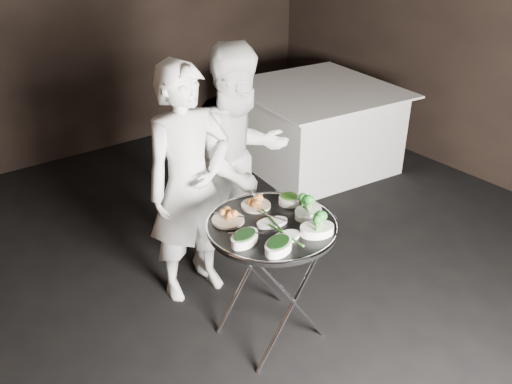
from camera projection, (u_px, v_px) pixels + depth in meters
floor at (279, 346)px, 3.36m from camera, size 6.00×7.00×0.05m
wall_back at (46, 10)px, 5.11m from camera, size 6.00×0.05×3.00m
tray_stand at (271, 276)px, 3.21m from camera, size 0.54×0.46×0.79m
serving_tray at (272, 226)px, 3.04m from camera, size 0.75×0.75×0.04m
potato_plate_a at (228, 217)px, 3.05m from camera, size 0.18×0.18×0.07m
potato_plate_b at (256, 203)px, 3.20m from camera, size 0.18×0.18×0.06m
greens_bowl at (289, 199)px, 3.23m from camera, size 0.13×0.13×0.07m
asparagus_plate_a at (272, 222)px, 3.03m from camera, size 0.20×0.14×0.04m
asparagus_plate_b at (286, 236)px, 2.90m from camera, size 0.19×0.11×0.04m
spinach_bowl_a at (245, 237)px, 2.86m from camera, size 0.21×0.16×0.08m
spinach_bowl_b at (278, 245)px, 2.79m from camera, size 0.22×0.18×0.08m
broccoli_bowl_a at (308, 211)px, 3.10m from camera, size 0.19×0.15×0.07m
broccoli_bowl_b at (317, 228)px, 2.94m from camera, size 0.23×0.20×0.08m
serving_utensils at (267, 211)px, 3.07m from camera, size 0.58×0.43×0.01m
waiter_left at (189, 186)px, 3.45m from camera, size 0.62×0.43×1.61m
waiter_right at (240, 161)px, 3.75m from camera, size 0.80×0.63×1.64m
dining_table at (315, 127)px, 5.42m from camera, size 1.42×1.42×0.81m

